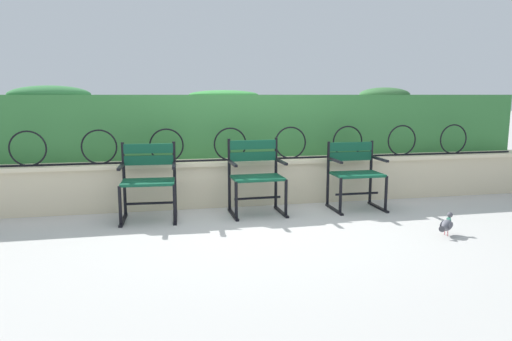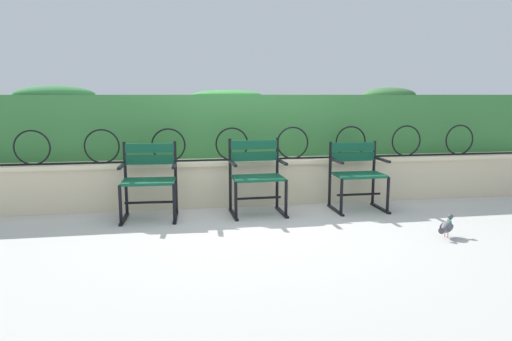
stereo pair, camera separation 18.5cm
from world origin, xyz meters
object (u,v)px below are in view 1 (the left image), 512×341
at_px(park_chair_left, 149,179).
at_px(park_chair_right, 355,172).
at_px(park_chair_centre, 256,174).
at_px(pigeon_near_chairs, 447,225).

distance_m(park_chair_left, park_chair_right, 2.50).
xyz_separation_m(park_chair_left, park_chair_right, (2.50, -0.01, -0.01)).
bearing_deg(park_chair_centre, park_chair_left, -179.51).
distance_m(park_chair_centre, park_chair_right, 1.25).
relative_size(park_chair_left, pigeon_near_chairs, 3.53).
bearing_deg(pigeon_near_chairs, park_chair_centre, 142.51).
height_order(park_chair_centre, park_chair_right, park_chair_centre).
bearing_deg(pigeon_near_chairs, park_chair_right, 108.77).
bearing_deg(park_chair_left, pigeon_near_chairs, -23.64).
distance_m(park_chair_right, pigeon_near_chairs, 1.39).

